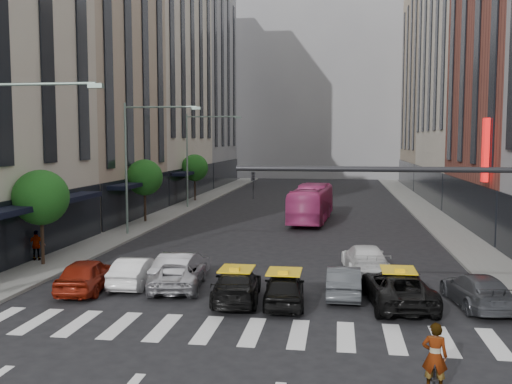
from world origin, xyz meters
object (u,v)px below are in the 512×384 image
at_px(car_red, 87,275).
at_px(motorcycle, 434,383).
at_px(car_white_front, 136,271).
at_px(pedestrian_far, 37,245).
at_px(streetlamp_far, 197,148).
at_px(taxi_left, 237,285).
at_px(streetlamp_near, 3,158).
at_px(taxi_center, 284,289).
at_px(bus, 311,203).
at_px(streetlamp_mid, 139,151).

relative_size(car_red, motorcycle, 2.67).
bearing_deg(car_white_front, pedestrian_far, -29.51).
height_order(streetlamp_far, car_white_front, streetlamp_far).
xyz_separation_m(car_red, taxi_left, (6.80, -0.61, -0.07)).
height_order(streetlamp_near, taxi_center, streetlamp_near).
bearing_deg(taxi_left, streetlamp_near, 1.55).
height_order(car_white_front, taxi_left, taxi_left).
distance_m(motorcycle, pedestrian_far, 23.10).
height_order(streetlamp_far, car_red, streetlamp_far).
xyz_separation_m(taxi_center, bus, (-0.05, 23.91, 0.80)).
height_order(streetlamp_near, streetlamp_far, same).
xyz_separation_m(streetlamp_near, taxi_left, (9.44, 1.12, -5.24)).
height_order(streetlamp_mid, car_red, streetlamp_mid).
distance_m(streetlamp_far, taxi_center, 33.64).
relative_size(streetlamp_near, taxi_left, 1.95).
xyz_separation_m(streetlamp_near, car_red, (2.64, 1.73, -5.17)).
distance_m(bus, motorcycle, 31.97).
bearing_deg(bus, taxi_center, 94.62).
bearing_deg(streetlamp_mid, streetlamp_near, -90.00).
bearing_deg(taxi_left, bus, -99.91).
bearing_deg(streetlamp_mid, pedestrian_far, -105.56).
bearing_deg(streetlamp_near, taxi_center, 4.01).
bearing_deg(streetlamp_far, streetlamp_mid, -90.00).
height_order(streetlamp_mid, pedestrian_far, streetlamp_mid).
xyz_separation_m(car_white_front, bus, (6.92, 21.74, 0.82)).
bearing_deg(streetlamp_near, motorcycle, -23.33).
relative_size(taxi_left, pedestrian_far, 2.84).
height_order(streetlamp_near, car_white_front, streetlamp_near).
distance_m(streetlamp_far, taxi_left, 32.71).
bearing_deg(car_white_front, taxi_center, 161.90).
distance_m(taxi_left, pedestrian_far, 13.29).
relative_size(taxi_left, taxi_center, 1.16).
height_order(car_red, bus, bus).
distance_m(streetlamp_mid, taxi_left, 18.38).
xyz_separation_m(streetlamp_near, pedestrian_far, (-2.56, 6.82, -4.94)).
height_order(streetlamp_far, taxi_center, streetlamp_far).
bearing_deg(pedestrian_far, streetlamp_near, 99.39).
bearing_deg(streetlamp_mid, car_white_front, -71.09).
distance_m(car_red, pedestrian_far, 7.28).
relative_size(streetlamp_mid, motorcycle, 5.57).
xyz_separation_m(car_red, car_white_front, (1.82, 1.24, -0.07)).
bearing_deg(taxi_center, streetlamp_far, -73.74).
bearing_deg(bus, streetlamp_far, -28.15).
bearing_deg(streetlamp_mid, car_red, -79.50).
distance_m(taxi_left, taxi_center, 2.01).
bearing_deg(taxi_center, car_white_front, -21.17).
relative_size(car_red, bus, 0.41).
bearing_deg(streetlamp_mid, streetlamp_far, 90.00).
relative_size(car_white_front, taxi_left, 0.88).
bearing_deg(pedestrian_far, taxi_center, 145.57).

